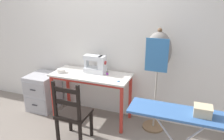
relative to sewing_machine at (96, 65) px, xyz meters
name	(u,v)px	position (x,y,z in m)	size (l,w,h in m)	color
ground_plane	(85,126)	(-0.05, -0.36, -0.89)	(14.00, 14.00, 0.00)	gray
wall_back	(99,37)	(-0.05, 0.23, 0.39)	(10.00, 0.05, 2.55)	silver
sewing_table	(91,80)	(-0.05, -0.11, -0.23)	(1.21, 0.52, 0.76)	silver
sewing_machine	(96,65)	(0.00, 0.00, 0.00)	(0.34, 0.18, 0.30)	white
fabric_bowl	(61,71)	(-0.51, -0.19, -0.10)	(0.13, 0.13, 0.06)	silver
scissors	(120,82)	(0.46, -0.23, -0.13)	(0.12, 0.09, 0.01)	silver
thread_spool_near_machine	(107,73)	(0.19, -0.03, -0.11)	(0.04, 0.04, 0.04)	purple
wooden_chair	(73,114)	(-0.02, -0.72, -0.47)	(0.40, 0.38, 0.91)	black
filing_cabinet	(44,91)	(-0.99, -0.07, -0.58)	(0.45, 0.52, 0.62)	#B7B7BC
dress_form	(158,57)	(0.93, -0.02, 0.22)	(0.35, 0.32, 1.50)	#846647
ironing_board	(181,116)	(1.32, -0.88, -0.13)	(1.03, 0.33, 0.82)	#3D6BAD
storage_box	(203,111)	(1.51, -0.87, -0.03)	(0.17, 0.14, 0.10)	beige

